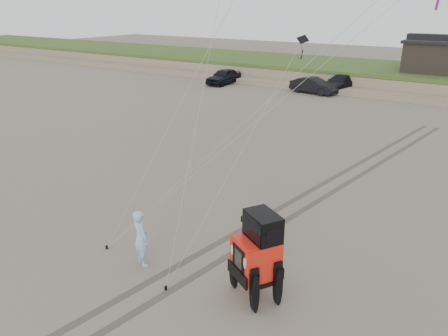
% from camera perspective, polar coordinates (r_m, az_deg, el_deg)
% --- Properties ---
extents(ground, '(160.00, 160.00, 0.00)m').
position_cam_1_polar(ground, '(13.95, -9.86, -13.08)').
color(ground, '#6B6054').
rests_on(ground, ground).
extents(dune_ridge, '(160.00, 14.25, 1.73)m').
position_cam_1_polar(dune_ridge, '(46.92, 23.80, 10.56)').
color(dune_ridge, '#7A6B54').
rests_on(dune_ridge, ground).
extents(cabin, '(6.40, 5.40, 3.35)m').
position_cam_1_polar(cabin, '(45.82, 26.60, 13.02)').
color(cabin, black).
rests_on(cabin, dune_ridge).
extents(truck_a, '(1.84, 4.53, 1.54)m').
position_cam_1_polar(truck_a, '(45.09, -0.03, 11.87)').
color(truck_a, black).
rests_on(truck_a, ground).
extents(truck_b, '(4.51, 2.16, 1.43)m').
position_cam_1_polar(truck_b, '(41.09, 11.60, 10.51)').
color(truck_b, black).
rests_on(truck_b, ground).
extents(truck_c, '(3.20, 5.54, 1.51)m').
position_cam_1_polar(truck_c, '(42.86, 15.03, 10.69)').
color(truck_c, black).
rests_on(truck_c, ground).
extents(jeep, '(4.72, 5.83, 2.01)m').
position_cam_1_polar(jeep, '(12.23, 4.15, -12.47)').
color(jeep, red).
rests_on(jeep, ground).
extents(man, '(0.78, 0.64, 1.85)m').
position_cam_1_polar(man, '(13.83, -10.83, -8.96)').
color(man, '#7EB6C3').
rests_on(man, ground).
extents(stake_main, '(0.08, 0.08, 0.12)m').
position_cam_1_polar(stake_main, '(15.31, -15.07, -9.96)').
color(stake_main, black).
rests_on(stake_main, ground).
extents(stake_aux, '(0.08, 0.08, 0.12)m').
position_cam_1_polar(stake_aux, '(13.05, -7.62, -15.27)').
color(stake_aux, black).
rests_on(stake_aux, ground).
extents(tire_tracks, '(5.22, 29.74, 0.01)m').
position_cam_1_polar(tire_tracks, '(18.97, 11.58, -3.64)').
color(tire_tracks, '#4C443D').
rests_on(tire_tracks, ground).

